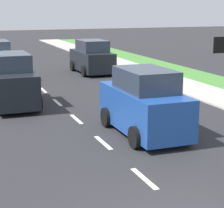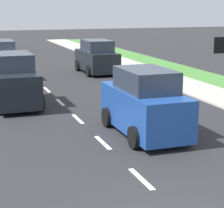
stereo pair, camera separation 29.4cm
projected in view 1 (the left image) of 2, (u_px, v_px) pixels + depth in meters
name	position (u px, v px, depth m)	size (l,w,h in m)	color
ground_plane	(23.00, 72.00, 27.17)	(96.00, 96.00, 0.00)	#28282B
sidewalk_right	(220.00, 98.00, 19.61)	(2.40, 72.00, 0.14)	#B2ADA3
lane_center_line	(13.00, 64.00, 31.00)	(0.14, 46.40, 0.01)	silver
car_oncoming_lead	(12.00, 82.00, 17.86)	(1.90, 4.09, 2.21)	black
car_parked_far	(92.00, 58.00, 26.68)	(2.01, 4.10, 2.06)	black
car_outgoing_ahead	(144.00, 104.00, 13.91)	(1.90, 4.05, 2.18)	#1E4799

